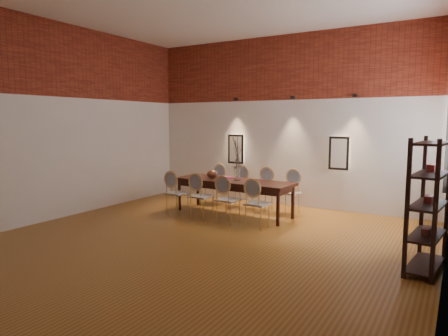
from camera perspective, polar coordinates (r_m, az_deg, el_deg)
The scene contains 24 objects.
floor at distance 6.81m, azimuth -2.83°, elevation -10.53°, with size 7.00×7.00×0.02m, color #925B20.
wall_back at distance 9.66m, azimuth 8.89°, elevation 6.60°, with size 7.00×0.10×4.00m, color silver.
wall_left at distance 8.97m, azimuth -22.29°, elevation 6.18°, with size 0.10×7.00×4.00m, color silver.
brick_band_back at distance 9.68m, azimuth 8.87°, elevation 14.02°, with size 7.00×0.02×1.50m, color maroon.
brick_band_left at distance 9.00m, azimuth -22.38°, elevation 14.16°, with size 0.02×7.00×1.50m, color maroon.
niche_left at distance 10.15m, azimuth 1.77°, elevation 2.72°, with size 0.36×0.06×0.66m, color #FFEAC6.
niche_right at distance 9.19m, azimuth 16.12°, elevation 2.04°, with size 0.36×0.06×0.66m, color #FFEAC6.
spot_fixture_left at distance 10.12m, azimuth 1.72°, elevation 9.79°, with size 0.08×0.08×0.10m, color black.
spot_fixture_mid at distance 9.48m, azimuth 9.79°, elevation 9.91°, with size 0.08×0.08×0.10m, color black.
spot_fixture_right at distance 9.07m, azimuth 18.19°, elevation 9.82°, with size 0.08×0.08×0.10m, color black.
dining_table at distance 8.63m, azimuth 1.36°, elevation -4.19°, with size 2.62×0.84×0.75m, color black.
chair_near_a at distance 8.64m, azimuth -6.69°, elevation -3.58°, with size 0.44×0.44×0.94m, color tan, non-canonical shape.
chair_near_b at distance 8.23m, azimuth -3.21°, elevation -4.06°, with size 0.44×0.44×0.94m, color tan, non-canonical shape.
chair_near_c at distance 7.86m, azimuth 0.61°, elevation -4.57°, with size 0.44×0.44×0.94m, color tan, non-canonical shape.
chair_near_d at distance 7.52m, azimuth 4.80°, elevation -5.10°, with size 0.44×0.44×0.94m, color tan, non-canonical shape.
chair_far_a at distance 9.73m, azimuth -1.29°, elevation -2.37°, with size 0.44×0.44×0.94m, color tan, non-canonical shape.
chair_far_b at distance 9.37m, azimuth 1.99°, elevation -2.73°, with size 0.44×0.44×0.94m, color tan, non-canonical shape.
chair_far_c at distance 9.04m, azimuth 5.52°, elevation -3.10°, with size 0.44×0.44×0.94m, color tan, non-canonical shape.
chair_far_d at distance 8.75m, azimuth 9.31°, elevation -3.48°, with size 0.44×0.44×0.94m, color tan, non-canonical shape.
vase at distance 8.50m, azimuth 1.87°, elevation -0.77°, with size 0.14×0.14×0.30m, color silver.
dried_branches at distance 8.45m, azimuth 1.88°, elevation 2.26°, with size 0.50×0.50×0.70m, color #433729, non-canonical shape.
bowl at distance 8.80m, azimuth -1.69°, elevation -0.90°, with size 0.24×0.24×0.18m, color #5A2B17.
book at distance 8.86m, azimuth 0.30°, elevation -1.34°, with size 0.26×0.18×0.03m, color #821E4E.
shelving_rack at distance 5.98m, azimuth 27.17°, elevation -4.71°, with size 0.38×1.00×1.80m, color black, non-canonical shape.
Camera 1 is at (3.60, -5.41, 2.01)m, focal length 32.00 mm.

